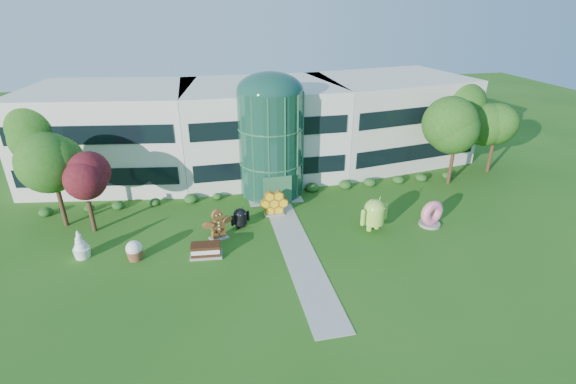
{
  "coord_description": "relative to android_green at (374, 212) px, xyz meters",
  "views": [
    {
      "loc": [
        -6.4,
        -24.67,
        17.29
      ],
      "look_at": [
        0.32,
        6.0,
        2.6
      ],
      "focal_mm": 26.0,
      "sensor_mm": 36.0,
      "label": 1
    }
  ],
  "objects": [
    {
      "name": "gingerbread",
      "position": [
        -12.47,
        1.24,
        -0.27
      ],
      "size": [
        2.97,
        2.08,
        2.56
      ],
      "primitive_type": null,
      "rotation": [
        0.0,
        0.0,
        0.41
      ],
      "color": "brown",
      "rests_on": "ground"
    },
    {
      "name": "walkway",
      "position": [
        -6.79,
        -0.91,
        -1.53
      ],
      "size": [
        2.4,
        20.0,
        0.04
      ],
      "primitive_type": "cube",
      "color": "#9E9E93",
      "rests_on": "ground"
    },
    {
      "name": "ground",
      "position": [
        -6.79,
        -2.91,
        -1.55
      ],
      "size": [
        140.0,
        140.0,
        0.0
      ],
      "primitive_type": "plane",
      "color": "#215114",
      "rests_on": "ground"
    },
    {
      "name": "cupcake",
      "position": [
        -18.59,
        -0.38,
        -0.8
      ],
      "size": [
        1.29,
        1.29,
        1.51
      ],
      "primitive_type": null,
      "rotation": [
        0.0,
        0.0,
        -0.02
      ],
      "color": "white",
      "rests_on": "ground"
    },
    {
      "name": "android_green",
      "position": [
        0.0,
        0.0,
        0.0
      ],
      "size": [
        3.14,
        2.52,
        3.11
      ],
      "primitive_type": null,
      "rotation": [
        0.0,
        0.0,
        0.28
      ],
      "color": "#95D143",
      "rests_on": "ground"
    },
    {
      "name": "donut",
      "position": [
        4.89,
        -0.39,
        -0.42
      ],
      "size": [
        2.39,
        1.62,
        2.27
      ],
      "primitive_type": null,
      "rotation": [
        0.0,
        0.0,
        0.28
      ],
      "color": "#FE608B",
      "rests_on": "ground"
    },
    {
      "name": "tree_red",
      "position": [
        -22.29,
        4.59,
        1.45
      ],
      "size": [
        4.0,
        4.0,
        6.0
      ],
      "primitive_type": null,
      "color": "#3F0C14",
      "rests_on": "ground"
    },
    {
      "name": "building",
      "position": [
        -6.79,
        15.09,
        3.1
      ],
      "size": [
        46.0,
        15.0,
        9.3
      ],
      "primitive_type": null,
      "color": "beige",
      "rests_on": "ground"
    },
    {
      "name": "trees_backdrop",
      "position": [
        -6.79,
        10.09,
        2.65
      ],
      "size": [
        52.0,
        8.0,
        8.4
      ],
      "primitive_type": null,
      "color": "#204B12",
      "rests_on": "ground"
    },
    {
      "name": "froyo",
      "position": [
        -22.4,
        0.73,
        -0.44
      ],
      "size": [
        1.72,
        1.72,
        2.22
      ],
      "primitive_type": null,
      "rotation": [
        0.0,
        0.0,
        0.43
      ],
      "color": "white",
      "rests_on": "ground"
    },
    {
      "name": "ice_cream_sandwich",
      "position": [
        -13.54,
        -1.1,
        -1.04
      ],
      "size": [
        2.42,
        1.37,
        1.03
      ],
      "primitive_type": null,
      "rotation": [
        0.0,
        0.0,
        -0.1
      ],
      "color": "black",
      "rests_on": "ground"
    },
    {
      "name": "honeycomb",
      "position": [
        -7.46,
        4.22,
        -0.54
      ],
      "size": [
        2.62,
        1.04,
        2.03
      ],
      "primitive_type": null,
      "rotation": [
        0.0,
        0.0,
        -0.05
      ],
      "color": "yellow",
      "rests_on": "ground"
    },
    {
      "name": "android_black",
      "position": [
        -10.59,
        2.58,
        -0.55
      ],
      "size": [
        2.09,
        1.78,
        2.01
      ],
      "primitive_type": null,
      "rotation": [
        0.0,
        0.0,
        0.4
      ],
      "color": "black",
      "rests_on": "ground"
    },
    {
      "name": "atrium",
      "position": [
        -6.79,
        9.09,
        3.35
      ],
      "size": [
        6.0,
        6.0,
        9.8
      ],
      "primitive_type": "cylinder",
      "color": "#194738",
      "rests_on": "ground"
    }
  ]
}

